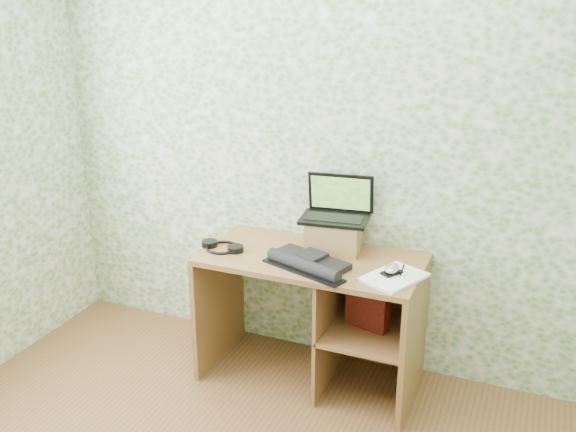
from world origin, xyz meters
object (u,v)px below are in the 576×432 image
at_px(desk, 326,301).
at_px(laptop, 337,208).
at_px(riser, 334,235).
at_px(notepad, 394,277).
at_px(keyboard, 308,262).

bearing_deg(desk, laptop, 90.04).
bearing_deg(riser, laptop, 90.00).
bearing_deg(desk, notepad, -17.83).
height_order(desk, riser, riser).
distance_m(desk, notepad, 0.50).
bearing_deg(keyboard, laptop, 99.68).
bearing_deg(notepad, keyboard, -151.85).
relative_size(riser, keyboard, 0.58).
relative_size(desk, riser, 4.16).
xyz_separation_m(keyboard, notepad, (0.45, 0.03, -0.02)).
distance_m(laptop, notepad, 0.54).
bearing_deg(laptop, keyboard, -106.69).
bearing_deg(desk, keyboard, -108.32).
bearing_deg(laptop, notepad, -42.45).
height_order(desk, notepad, notepad).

